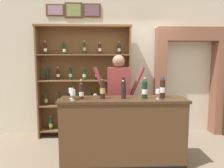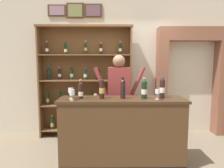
{
  "view_description": "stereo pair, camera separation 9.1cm",
  "coord_description": "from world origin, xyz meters",
  "px_view_note": "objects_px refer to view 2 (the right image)",
  "views": [
    {
      "loc": [
        -0.26,
        -3.04,
        1.6
      ],
      "look_at": [
        -0.12,
        0.4,
        1.21
      ],
      "focal_mm": 33.13,
      "sensor_mm": 36.0,
      "label": 1
    },
    {
      "loc": [
        -0.16,
        -3.04,
        1.6
      ],
      "look_at": [
        -0.12,
        0.4,
        1.21
      ],
      "focal_mm": 33.13,
      "sensor_mm": 36.0,
      "label": 2
    }
  ],
  "objects_px": {
    "tasting_counter": "(122,132)",
    "tasting_bottle_vin_santo": "(81,90)",
    "shopkeeper": "(119,92)",
    "wine_shelf": "(86,80)",
    "wine_glass_right": "(71,91)",
    "tasting_bottle_riserva": "(162,88)",
    "wine_glass_center": "(72,93)",
    "wine_glass_spare": "(157,92)",
    "tasting_bottle_grappa": "(123,88)",
    "tasting_bottle_brunello": "(144,89)",
    "tasting_bottle_bianco": "(102,88)"
  },
  "relations": [
    {
      "from": "tasting_bottle_vin_santo",
      "to": "wine_glass_spare",
      "type": "distance_m",
      "value": 1.13
    },
    {
      "from": "wine_glass_center",
      "to": "wine_glass_spare",
      "type": "bearing_deg",
      "value": 1.65
    },
    {
      "from": "wine_glass_right",
      "to": "tasting_counter",
      "type": "bearing_deg",
      "value": 0.53
    },
    {
      "from": "wine_shelf",
      "to": "tasting_counter",
      "type": "height_order",
      "value": "wine_shelf"
    },
    {
      "from": "shopkeeper",
      "to": "tasting_bottle_grappa",
      "type": "bearing_deg",
      "value": -87.05
    },
    {
      "from": "wine_shelf",
      "to": "wine_glass_center",
      "type": "bearing_deg",
      "value": -91.61
    },
    {
      "from": "tasting_counter",
      "to": "tasting_bottle_brunello",
      "type": "distance_m",
      "value": 0.74
    },
    {
      "from": "tasting_counter",
      "to": "shopkeeper",
      "type": "xyz_separation_m",
      "value": [
        -0.02,
        0.61,
        0.53
      ]
    },
    {
      "from": "tasting_bottle_grappa",
      "to": "tasting_bottle_brunello",
      "type": "bearing_deg",
      "value": -0.48
    },
    {
      "from": "wine_glass_spare",
      "to": "wine_glass_right",
      "type": "relative_size",
      "value": 0.92
    },
    {
      "from": "wine_shelf",
      "to": "wine_glass_right",
      "type": "relative_size",
      "value": 14.27
    },
    {
      "from": "tasting_bottle_grappa",
      "to": "tasting_bottle_brunello",
      "type": "relative_size",
      "value": 1.01
    },
    {
      "from": "tasting_bottle_bianco",
      "to": "wine_glass_center",
      "type": "xyz_separation_m",
      "value": [
        -0.42,
        -0.11,
        -0.05
      ]
    },
    {
      "from": "tasting_bottle_brunello",
      "to": "wine_shelf",
      "type": "bearing_deg",
      "value": 128.14
    },
    {
      "from": "wine_glass_center",
      "to": "wine_glass_right",
      "type": "xyz_separation_m",
      "value": [
        -0.04,
        0.11,
        0.02
      ]
    },
    {
      "from": "tasting_bottle_vin_santo",
      "to": "wine_glass_spare",
      "type": "relative_size",
      "value": 1.98
    },
    {
      "from": "tasting_bottle_grappa",
      "to": "tasting_bottle_brunello",
      "type": "distance_m",
      "value": 0.32
    },
    {
      "from": "wine_shelf",
      "to": "wine_glass_right",
      "type": "height_order",
      "value": "wine_shelf"
    },
    {
      "from": "tasting_bottle_riserva",
      "to": "wine_glass_right",
      "type": "xyz_separation_m",
      "value": [
        -1.37,
        -0.04,
        -0.04
      ]
    },
    {
      "from": "tasting_bottle_vin_santo",
      "to": "tasting_bottle_grappa",
      "type": "xyz_separation_m",
      "value": [
        0.63,
        0.0,
        0.02
      ]
    },
    {
      "from": "tasting_bottle_brunello",
      "to": "wine_glass_right",
      "type": "xyz_separation_m",
      "value": [
        -1.09,
        0.0,
        -0.03
      ]
    },
    {
      "from": "wine_shelf",
      "to": "tasting_bottle_vin_santo",
      "type": "height_order",
      "value": "wine_shelf"
    },
    {
      "from": "tasting_bottle_vin_santo",
      "to": "wine_glass_right",
      "type": "xyz_separation_m",
      "value": [
        -0.15,
        -0.0,
        -0.01
      ]
    },
    {
      "from": "wine_glass_spare",
      "to": "tasting_bottle_grappa",
      "type": "bearing_deg",
      "value": 171.38
    },
    {
      "from": "tasting_counter",
      "to": "wine_glass_center",
      "type": "relative_size",
      "value": 12.47
    },
    {
      "from": "shopkeeper",
      "to": "tasting_bottle_vin_santo",
      "type": "xyz_separation_m",
      "value": [
        -0.59,
        -0.62,
        0.12
      ]
    },
    {
      "from": "tasting_bottle_grappa",
      "to": "tasting_counter",
      "type": "bearing_deg",
      "value": 152.25
    },
    {
      "from": "tasting_counter",
      "to": "wine_glass_right",
      "type": "relative_size",
      "value": 11.74
    },
    {
      "from": "tasting_bottle_riserva",
      "to": "wine_glass_right",
      "type": "relative_size",
      "value": 2.02
    },
    {
      "from": "shopkeeper",
      "to": "tasting_bottle_brunello",
      "type": "relative_size",
      "value": 5.39
    },
    {
      "from": "wine_shelf",
      "to": "shopkeeper",
      "type": "height_order",
      "value": "wine_shelf"
    },
    {
      "from": "shopkeeper",
      "to": "tasting_bottle_vin_santo",
      "type": "distance_m",
      "value": 0.86
    },
    {
      "from": "tasting_bottle_vin_santo",
      "to": "wine_glass_right",
      "type": "height_order",
      "value": "tasting_bottle_vin_santo"
    },
    {
      "from": "wine_glass_right",
      "to": "tasting_bottle_brunello",
      "type": "bearing_deg",
      "value": -0.07
    },
    {
      "from": "tasting_counter",
      "to": "tasting_bottle_vin_santo",
      "type": "distance_m",
      "value": 0.89
    },
    {
      "from": "wine_shelf",
      "to": "shopkeeper",
      "type": "bearing_deg",
      "value": -45.29
    },
    {
      "from": "tasting_counter",
      "to": "wine_glass_spare",
      "type": "distance_m",
      "value": 0.81
    },
    {
      "from": "tasting_counter",
      "to": "shopkeeper",
      "type": "bearing_deg",
      "value": 91.97
    },
    {
      "from": "tasting_bottle_bianco",
      "to": "tasting_counter",
      "type": "bearing_deg",
      "value": 1.34
    },
    {
      "from": "tasting_bottle_riserva",
      "to": "wine_glass_center",
      "type": "xyz_separation_m",
      "value": [
        -1.33,
        -0.15,
        -0.05
      ]
    },
    {
      "from": "shopkeeper",
      "to": "wine_glass_spare",
      "type": "distance_m",
      "value": 0.88
    },
    {
      "from": "shopkeeper",
      "to": "tasting_bottle_riserva",
      "type": "distance_m",
      "value": 0.86
    },
    {
      "from": "tasting_bottle_brunello",
      "to": "tasting_bottle_riserva",
      "type": "xyz_separation_m",
      "value": [
        0.28,
        0.04,
        0.01
      ]
    },
    {
      "from": "tasting_bottle_grappa",
      "to": "wine_glass_spare",
      "type": "xyz_separation_m",
      "value": [
        0.5,
        -0.08,
        -0.04
      ]
    },
    {
      "from": "tasting_bottle_grappa",
      "to": "tasting_bottle_brunello",
      "type": "height_order",
      "value": "tasting_bottle_grappa"
    },
    {
      "from": "wine_glass_center",
      "to": "wine_glass_spare",
      "type": "height_order",
      "value": "wine_glass_center"
    },
    {
      "from": "wine_glass_center",
      "to": "tasting_bottle_brunello",
      "type": "bearing_deg",
      "value": 5.89
    },
    {
      "from": "tasting_bottle_bianco",
      "to": "wine_glass_right",
      "type": "height_order",
      "value": "tasting_bottle_bianco"
    },
    {
      "from": "tasting_bottle_vin_santo",
      "to": "tasting_counter",
      "type": "bearing_deg",
      "value": 0.6
    },
    {
      "from": "wine_glass_center",
      "to": "wine_shelf",
      "type": "bearing_deg",
      "value": 88.39
    }
  ]
}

